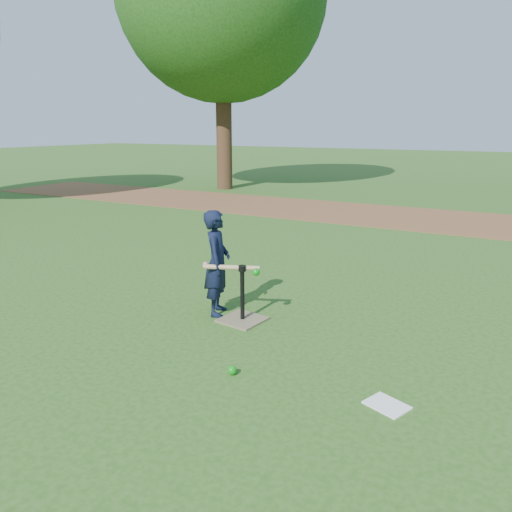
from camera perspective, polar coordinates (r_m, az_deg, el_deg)
The scene contains 7 objects.
ground at distance 5.26m, azimuth -6.60°, elevation -8.14°, with size 80.00×80.00×0.00m, color #285116.
dirt_strip at distance 11.95m, azimuth 14.69°, elevation 4.48°, with size 24.00×3.00×0.01m, color brown.
child at distance 5.45m, azimuth -4.46°, elevation -0.80°, with size 0.42×0.28×1.16m, color black.
wiffle_ball_ground at distance 4.31m, azimuth -2.73°, elevation -12.91°, with size 0.08×0.08×0.08m, color #0D9114.
clipboard at distance 4.02m, azimuth 14.74°, elevation -16.16°, with size 0.30×0.23×0.01m, color white.
batting_tee at distance 5.37m, azimuth -1.56°, elevation -6.30°, with size 0.48×0.48×0.61m.
swing_action at distance 5.25m, azimuth -2.56°, elevation -1.39°, with size 0.65×0.28×0.09m.
Camera 1 is at (2.85, -3.93, 2.04)m, focal length 35.00 mm.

